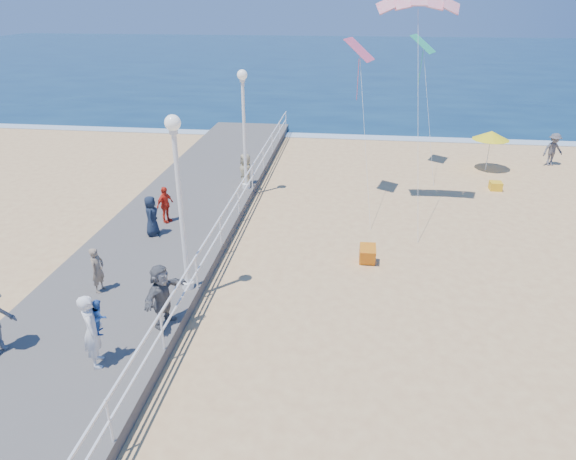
# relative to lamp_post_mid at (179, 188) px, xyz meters

# --- Properties ---
(ground) EXTENTS (160.00, 160.00, 0.00)m
(ground) POSITION_rel_lamp_post_mid_xyz_m (5.35, 0.00, -3.66)
(ground) COLOR #E3B677
(ground) RESTS_ON ground
(ocean) EXTENTS (160.00, 90.00, 0.05)m
(ocean) POSITION_rel_lamp_post_mid_xyz_m (5.35, 65.00, -3.65)
(ocean) COLOR #0B2846
(ocean) RESTS_ON ground
(surf_line) EXTENTS (160.00, 1.20, 0.04)m
(surf_line) POSITION_rel_lamp_post_mid_xyz_m (5.35, 20.50, -3.63)
(surf_line) COLOR white
(surf_line) RESTS_ON ground
(boardwalk) EXTENTS (5.00, 44.00, 0.40)m
(boardwalk) POSITION_rel_lamp_post_mid_xyz_m (-2.15, 0.00, -3.46)
(boardwalk) COLOR #635F5A
(boardwalk) RESTS_ON ground
(railing) EXTENTS (0.05, 42.00, 0.55)m
(railing) POSITION_rel_lamp_post_mid_xyz_m (0.30, 0.00, -2.41)
(railing) COLOR white
(railing) RESTS_ON boardwalk
(lamp_post_mid) EXTENTS (0.44, 0.44, 5.32)m
(lamp_post_mid) POSITION_rel_lamp_post_mid_xyz_m (0.00, 0.00, 0.00)
(lamp_post_mid) COLOR white
(lamp_post_mid) RESTS_ON boardwalk
(lamp_post_far) EXTENTS (0.44, 0.44, 5.32)m
(lamp_post_far) POSITION_rel_lamp_post_mid_xyz_m (0.00, 9.00, 0.00)
(lamp_post_far) COLOR white
(lamp_post_far) RESTS_ON boardwalk
(woman_holding_toddler) EXTENTS (0.71, 0.83, 1.92)m
(woman_holding_toddler) POSITION_rel_lamp_post_mid_xyz_m (-1.10, -3.73, -2.30)
(woman_holding_toddler) COLOR white
(woman_holding_toddler) RESTS_ON boardwalk
(toddler_held) EXTENTS (0.48, 0.53, 0.88)m
(toddler_held) POSITION_rel_lamp_post_mid_xyz_m (-0.95, -3.58, -1.97)
(toddler_held) COLOR #2F5DB0
(toddler_held) RESTS_ON boardwalk
(spectator_3) EXTENTS (0.66, 0.93, 1.46)m
(spectator_3) POSITION_rel_lamp_post_mid_xyz_m (-2.35, 4.76, -2.53)
(spectator_3) COLOR red
(spectator_3) RESTS_ON boardwalk
(spectator_4) EXTENTS (0.62, 0.83, 1.54)m
(spectator_4) POSITION_rel_lamp_post_mid_xyz_m (-2.44, 3.54, -2.49)
(spectator_4) COLOR #172133
(spectator_4) RESTS_ON boardwalk
(spectator_5) EXTENTS (1.02, 1.75, 1.80)m
(spectator_5) POSITION_rel_lamp_post_mid_xyz_m (-0.05, -1.92, -2.36)
(spectator_5) COLOR #5B5C60
(spectator_5) RESTS_ON boardwalk
(spectator_6) EXTENTS (0.41, 0.56, 1.43)m
(spectator_6) POSITION_rel_lamp_post_mid_xyz_m (-2.58, -0.50, -2.55)
(spectator_6) COLOR #85725C
(spectator_6) RESTS_ON boardwalk
(beach_walker_a) EXTENTS (1.31, 1.01, 1.79)m
(beach_walker_a) POSITION_rel_lamp_post_mid_xyz_m (15.72, 15.77, -2.77)
(beach_walker_a) COLOR #4F4E53
(beach_walker_a) RESTS_ON ground
(beach_walker_c) EXTENTS (0.92, 1.08, 1.88)m
(beach_walker_c) POSITION_rel_lamp_post_mid_xyz_m (-0.11, 9.54, -2.72)
(beach_walker_c) COLOR gray
(beach_walker_c) RESTS_ON ground
(box_kite) EXTENTS (0.57, 0.72, 0.74)m
(box_kite) POSITION_rel_lamp_post_mid_xyz_m (5.52, 3.03, -3.36)
(box_kite) COLOR #C83B0B
(box_kite) RESTS_ON ground
(beach_umbrella) EXTENTS (1.90, 1.90, 2.14)m
(beach_umbrella) POSITION_rel_lamp_post_mid_xyz_m (11.99, 14.39, -1.75)
(beach_umbrella) COLOR white
(beach_umbrella) RESTS_ON ground
(beach_chair_left) EXTENTS (0.55, 0.55, 0.40)m
(beach_chair_left) POSITION_rel_lamp_post_mid_xyz_m (11.78, 11.32, -3.46)
(beach_chair_left) COLOR yellow
(beach_chair_left) RESTS_ON ground
(kite_parafoil) EXTENTS (3.14, 0.94, 0.65)m
(kite_parafoil) POSITION_rel_lamp_post_mid_xyz_m (6.98, 8.27, 4.75)
(kite_parafoil) COLOR red
(kite_diamond_pink) EXTENTS (1.36, 1.58, 0.89)m
(kite_diamond_pink) POSITION_rel_lamp_post_mid_xyz_m (4.89, 9.44, 2.87)
(kite_diamond_pink) COLOR #E15379
(kite_diamond_green) EXTENTS (1.48, 1.64, 0.85)m
(kite_diamond_green) POSITION_rel_lamp_post_mid_xyz_m (8.03, 14.52, 2.71)
(kite_diamond_green) COLOR #25AE78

